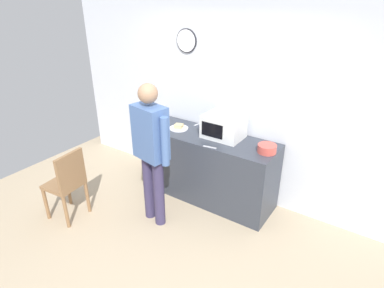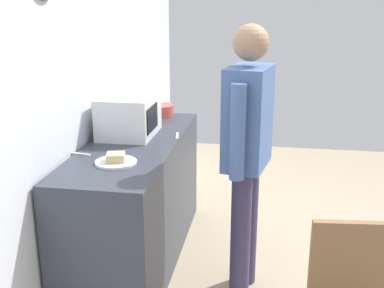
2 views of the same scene
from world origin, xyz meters
name	(u,v)px [view 1 (image 1 of 2)]	position (x,y,z in m)	size (l,w,h in m)	color
ground_plane	(158,249)	(0.00, 0.00, 0.00)	(6.00, 6.00, 0.00)	tan
back_wall	(230,103)	(0.00, 1.60, 1.30)	(5.40, 0.13, 2.60)	silver
kitchen_counter	(208,167)	(-0.09, 1.22, 0.47)	(1.84, 0.62, 0.93)	#333842
microwave	(224,126)	(0.08, 1.30, 1.08)	(0.50, 0.39, 0.30)	silver
sandwich_plate	(179,127)	(-0.57, 1.20, 0.95)	(0.26, 0.26, 0.07)	white
salad_bowl	(267,149)	(0.72, 1.21, 0.98)	(0.22, 0.22, 0.10)	#C64C42
fork_utensil	(210,147)	(0.09, 0.94, 0.94)	(0.17, 0.02, 0.01)	silver
spoon_utensil	(199,124)	(-0.43, 1.50, 0.94)	(0.17, 0.02, 0.01)	silver
person_standing	(151,146)	(-0.37, 0.40, 1.04)	(0.58, 0.31, 1.78)	#363053
wooden_chair	(67,182)	(-1.29, -0.16, 0.52)	(0.44, 0.44, 0.94)	olive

